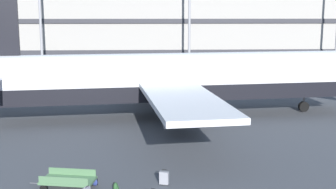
% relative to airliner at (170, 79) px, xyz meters
% --- Properties ---
extents(ground_plane, '(600.00, 600.00, 0.00)m').
position_rel_airliner_xyz_m(ground_plane, '(-4.56, -0.19, -3.17)').
color(ground_plane, '#424449').
extents(terminal_structure, '(126.49, 17.26, 14.69)m').
position_rel_airliner_xyz_m(terminal_structure, '(-4.56, 43.51, 4.17)').
color(terminal_structure, gray).
rests_on(terminal_structure, ground_plane).
extents(airliner, '(36.95, 29.77, 11.29)m').
position_rel_airliner_xyz_m(airliner, '(0.00, 0.00, 0.00)').
color(airliner, silver).
rests_on(airliner, ground_plane).
extents(suitcase_black, '(0.50, 0.34, 0.81)m').
position_rel_airliner_xyz_m(suitcase_black, '(-1.22, -15.10, -2.80)').
color(suitcase_black, gray).
rests_on(suitcase_black, ground_plane).
extents(backpack_silver, '(0.31, 0.40, 0.48)m').
position_rel_airliner_xyz_m(backpack_silver, '(-3.61, -15.75, -2.97)').
color(backpack_silver, '#264C26').
rests_on(backpack_silver, ground_plane).
extents(backpack_red, '(0.39, 0.39, 0.46)m').
position_rel_airliner_xyz_m(backpack_red, '(-4.71, -15.01, -2.98)').
color(backpack_red, navy).
rests_on(backpack_red, ground_plane).
extents(baggage_cart, '(3.37, 1.78, 0.82)m').
position_rel_airliner_xyz_m(baggage_cart, '(-5.98, -15.30, -2.75)').
color(baggage_cart, '#4C724C').
rests_on(baggage_cart, ground_plane).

